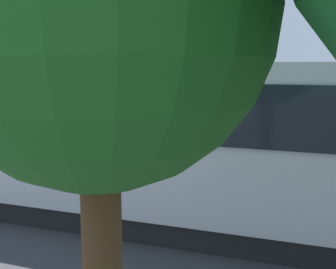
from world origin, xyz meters
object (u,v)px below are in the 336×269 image
spectator_far_left (274,152)px  parked_motorcycle_silver (237,177)px  stunt_motorcycle (111,123)px  spectator_right (160,148)px  spectator_centre (188,148)px  spectator_far_right (115,145)px  spectator_left (232,148)px  tour_bus (177,145)px

spectator_far_left → parked_motorcycle_silver: (0.84, 0.68, -0.54)m
spectator_far_left → stunt_motorcycle: bearing=-31.6°
spectator_right → spectator_centre: bearing=177.9°
spectator_centre → stunt_motorcycle: bearing=-44.1°
parked_motorcycle_silver → stunt_motorcycle: (5.36, -4.50, 0.58)m
spectator_centre → stunt_motorcycle: 5.52m
spectator_right → stunt_motorcycle: 4.96m
spectator_right → parked_motorcycle_silver: spectator_right is taller
spectator_far_left → parked_motorcycle_silver: size_ratio=0.84×
spectator_far_right → parked_motorcycle_silver: bearing=173.1°
parked_motorcycle_silver → spectator_right: bearing=-17.3°
spectator_far_right → parked_motorcycle_silver: (-3.42, 0.41, -0.55)m
spectator_left → stunt_motorcycle: bearing=-36.8°
spectator_far_right → parked_motorcycle_silver: size_ratio=0.85×
tour_bus → stunt_motorcycle: size_ratio=5.97×
parked_motorcycle_silver → spectator_left: bearing=-70.9°
spectator_left → stunt_motorcycle: size_ratio=0.94×
stunt_motorcycle → tour_bus: bearing=123.3°
spectator_right → spectator_far_left: bearing=179.9°
parked_motorcycle_silver → stunt_motorcycle: bearing=-40.0°
stunt_motorcycle → spectator_right: bearing=129.8°
spectator_centre → stunt_motorcycle: stunt_motorcycle is taller
stunt_motorcycle → spectator_left: bearing=143.2°
parked_motorcycle_silver → stunt_motorcycle: 7.02m
spectator_centre → tour_bus: bearing=100.7°
spectator_far_left → stunt_motorcycle: size_ratio=0.89×
tour_bus → spectator_centre: bearing=-79.3°
spectator_far_left → stunt_motorcycle: stunt_motorcycle is taller
spectator_far_right → stunt_motorcycle: (1.95, -4.08, 0.03)m
spectator_far_left → spectator_centre: 2.25m
tour_bus → parked_motorcycle_silver: 2.79m
spectator_centre → spectator_right: spectator_centre is taller
spectator_centre → spectator_right: (0.79, -0.03, -0.04)m
stunt_motorcycle → spectator_centre: bearing=135.9°
spectator_right → spectator_left: bearing=179.1°
spectator_far_right → tour_bus: bearing=132.6°
spectator_far_right → spectator_right: bearing=-167.6°
tour_bus → spectator_right: bearing=-66.2°
spectator_far_left → spectator_left: (1.07, 0.03, 0.06)m
spectator_centre → parked_motorcycle_silver: size_ratio=0.84×
tour_bus → spectator_far_right: 3.87m
tour_bus → spectator_far_left: size_ratio=6.70×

